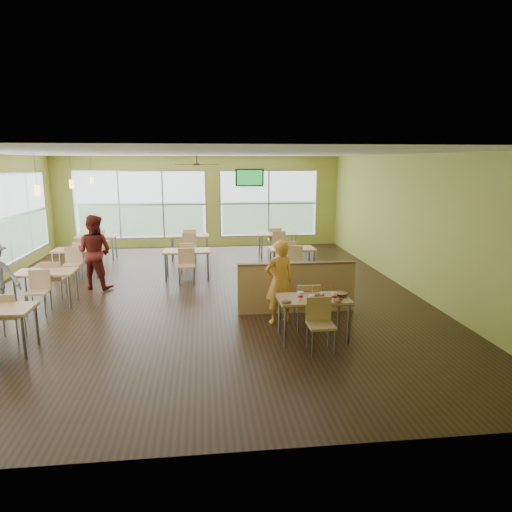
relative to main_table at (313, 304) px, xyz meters
name	(u,v)px	position (x,y,z in m)	size (l,w,h in m)	color
room	(197,226)	(-2.00, 3.00, 0.97)	(12.00, 12.04, 3.20)	black
window_bays	(105,217)	(-4.65, 6.08, 0.85)	(9.24, 10.24, 2.38)	white
main_table	(313,304)	(0.00, 0.00, 0.00)	(1.22, 1.52, 0.87)	tan
half_wall_divider	(296,287)	(0.00, 1.45, -0.11)	(2.40, 0.14, 1.04)	tan
dining_tables	(159,254)	(-3.05, 4.71, 0.00)	(6.92, 8.72, 0.87)	tan
pendant_lights	(55,187)	(-5.20, 3.68, 1.82)	(0.11, 7.31, 0.86)	#2D2119
ceiling_fan	(197,164)	(-2.00, 6.00, 2.32)	(1.25, 1.25, 0.29)	#2D2119
tv_backwall	(250,178)	(-0.20, 8.90, 1.82)	(1.00, 0.07, 0.60)	black
man_plaid	(279,282)	(-0.45, 0.88, 0.17)	(0.59, 0.39, 1.61)	orange
patron_maroon	(95,252)	(-4.46, 3.76, 0.27)	(0.87, 0.68, 1.79)	#5A1913
cup_blue	(300,296)	(-0.26, -0.11, 0.20)	(0.11, 0.11, 0.38)	white
cup_yellow	(312,298)	(-0.08, -0.22, 0.18)	(0.09, 0.09, 0.31)	white
cup_red_near	(322,295)	(0.13, -0.08, 0.18)	(0.08, 0.08, 0.30)	white
cup_red_far	(334,296)	(0.31, -0.18, 0.19)	(0.10, 0.10, 0.36)	white
food_basket	(340,294)	(0.48, 0.03, 0.15)	(0.26, 0.26, 0.06)	black
ketchup_cup	(341,299)	(0.41, -0.20, 0.13)	(0.06, 0.06, 0.02)	#AE260C
wrapper_left	(286,301)	(-0.52, -0.23, 0.14)	(0.18, 0.16, 0.05)	#956D48
wrapper_mid	(316,294)	(0.07, 0.12, 0.15)	(0.21, 0.19, 0.05)	#956D48
wrapper_right	(338,301)	(0.33, -0.30, 0.14)	(0.13, 0.12, 0.03)	#956D48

